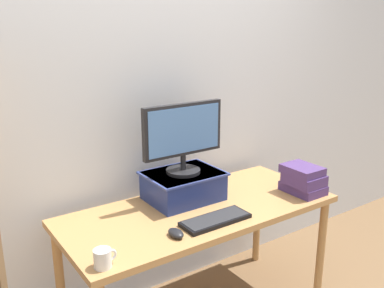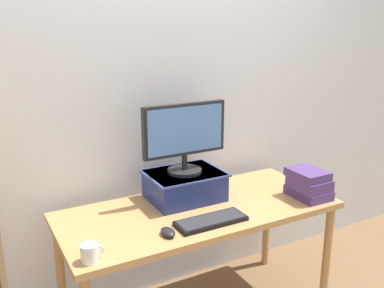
# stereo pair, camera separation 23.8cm
# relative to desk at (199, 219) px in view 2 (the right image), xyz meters

# --- Properties ---
(back_wall) EXTENTS (7.00, 0.08, 2.60)m
(back_wall) POSITION_rel_desk_xyz_m (0.00, 0.47, 0.64)
(back_wall) COLOR silver
(back_wall) RESTS_ON ground_plane
(desk) EXTENTS (1.58, 0.69, 0.73)m
(desk) POSITION_rel_desk_xyz_m (0.00, 0.00, 0.00)
(desk) COLOR #B7844C
(desk) RESTS_ON ground_plane
(riser_box) EXTENTS (0.44, 0.34, 0.17)m
(riser_box) POSITION_rel_desk_xyz_m (-0.01, 0.15, 0.16)
(riser_box) COLOR navy
(riser_box) RESTS_ON desk
(computer_monitor) EXTENTS (0.51, 0.20, 0.41)m
(computer_monitor) POSITION_rel_desk_xyz_m (-0.01, 0.15, 0.47)
(computer_monitor) COLOR black
(computer_monitor) RESTS_ON riser_box
(keyboard) EXTENTS (0.38, 0.15, 0.02)m
(keyboard) POSITION_rel_desk_xyz_m (-0.04, -0.20, 0.09)
(keyboard) COLOR black
(keyboard) RESTS_ON desk
(computer_mouse) EXTENTS (0.06, 0.10, 0.04)m
(computer_mouse) POSITION_rel_desk_xyz_m (-0.30, -0.21, 0.09)
(computer_mouse) COLOR black
(computer_mouse) RESTS_ON desk
(book_stack) EXTENTS (0.20, 0.25, 0.17)m
(book_stack) POSITION_rel_desk_xyz_m (0.65, -0.19, 0.16)
(book_stack) COLOR #4C336B
(book_stack) RESTS_ON desk
(coffee_mug) EXTENTS (0.11, 0.08, 0.08)m
(coffee_mug) POSITION_rel_desk_xyz_m (-0.70, -0.26, 0.12)
(coffee_mug) COLOR white
(coffee_mug) RESTS_ON desk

